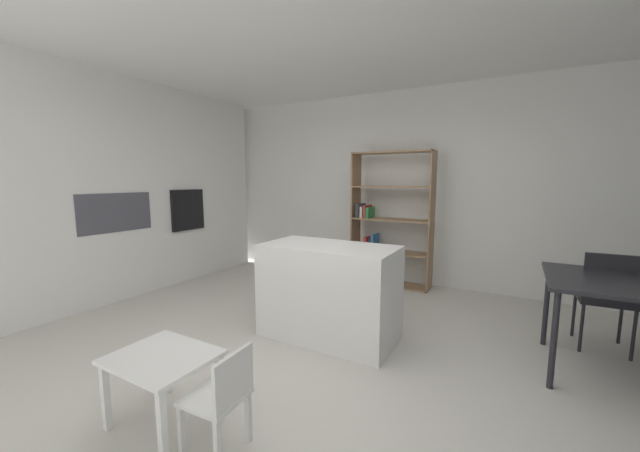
{
  "coord_description": "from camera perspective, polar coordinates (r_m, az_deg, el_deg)",
  "views": [
    {
      "loc": [
        1.41,
        -2.48,
        1.54
      ],
      "look_at": [
        -0.13,
        0.25,
        1.12
      ],
      "focal_mm": 19.64,
      "sensor_mm": 36.0,
      "label": 1
    }
  ],
  "objects": [
    {
      "name": "ground_plane",
      "position": [
        3.24,
        -0.25,
        -20.79
      ],
      "size": [
        10.05,
        10.05,
        0.0
      ],
      "primitive_type": "plane",
      "color": "beige"
    },
    {
      "name": "ceiling_slab",
      "position": [
        3.14,
        -0.29,
        32.42
      ],
      "size": [
        7.3,
        5.47,
        0.06
      ],
      "color": "white",
      "rests_on": "ground_plane"
    },
    {
      "name": "back_partition",
      "position": [
        5.37,
        14.26,
        6.01
      ],
      "size": [
        7.3,
        0.06,
        2.83
      ],
      "primitive_type": "cube",
      "color": "white",
      "rests_on": "ground_plane"
    },
    {
      "name": "tall_cabinet_run_left",
      "position": [
        5.29,
        -32.78,
        5.03
      ],
      "size": [
        0.66,
        4.92,
        2.83
      ],
      "primitive_type": "cube",
      "color": "white",
      "rests_on": "ground_plane"
    },
    {
      "name": "cabinet_niche_splashback",
      "position": [
        5.03,
        -30.31,
        1.89
      ],
      "size": [
        0.01,
        0.92,
        0.48
      ],
      "color": "#4C4C56",
      "rests_on": "ground_plane"
    },
    {
      "name": "built_in_oven",
      "position": [
        5.64,
        -20.74,
        2.51
      ],
      "size": [
        0.06,
        0.57,
        0.61
      ],
      "color": "black",
      "rests_on": "ground_plane"
    },
    {
      "name": "kitchen_island",
      "position": [
        3.46,
        1.44,
        -10.62
      ],
      "size": [
        1.28,
        0.67,
        0.92
      ],
      "primitive_type": "cube",
      "color": "white",
      "rests_on": "ground_plane"
    },
    {
      "name": "open_bookshelf",
      "position": [
        5.2,
        10.64,
        0.24
      ],
      "size": [
        1.15,
        0.34,
        1.93
      ],
      "color": "#997551",
      "rests_on": "ground_plane"
    },
    {
      "name": "child_table",
      "position": [
        2.55,
        -24.22,
        -20.09
      ],
      "size": [
        0.62,
        0.51,
        0.46
      ],
      "color": "white",
      "rests_on": "ground_plane"
    },
    {
      "name": "child_chair_right",
      "position": [
        2.23,
        -15.65,
        -25.05
      ],
      "size": [
        0.33,
        0.33,
        0.61
      ],
      "rotation": [
        0.0,
        0.0,
        -1.51
      ],
      "color": "white",
      "rests_on": "ground_plane"
    },
    {
      "name": "dining_table",
      "position": [
        3.54,
        41.02,
        -8.13
      ],
      "size": [
        1.02,
        0.92,
        0.78
      ],
      "color": "#232328",
      "rests_on": "ground_plane"
    },
    {
      "name": "dining_chair_far",
      "position": [
        4.04,
        39.53,
        -8.46
      ],
      "size": [
        0.44,
        0.44,
        0.91
      ],
      "rotation": [
        0.0,
        0.0,
        3.19
      ],
      "color": "#232328",
      "rests_on": "ground_plane"
    }
  ]
}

